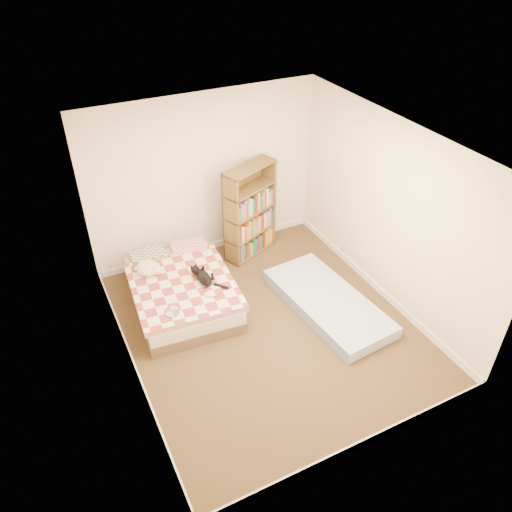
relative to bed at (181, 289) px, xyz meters
name	(u,v)px	position (x,y,z in m)	size (l,w,h in m)	color
room	(269,251)	(0.83, -0.96, 0.98)	(3.51, 4.01, 2.51)	#42331C
bed	(181,289)	(0.00, 0.00, 0.00)	(1.43, 1.88, 0.48)	brown
bookshelf	(249,221)	(1.37, 0.69, 0.33)	(1.00, 0.63, 1.47)	brown
floor_mattress	(328,302)	(1.73, -1.00, -0.13)	(0.86, 1.92, 0.17)	#7695C5
black_cat	(203,276)	(0.26, -0.21, 0.27)	(0.26, 0.64, 0.14)	black
white_dog	(149,268)	(-0.34, 0.27, 0.29)	(0.34, 0.36, 0.16)	white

